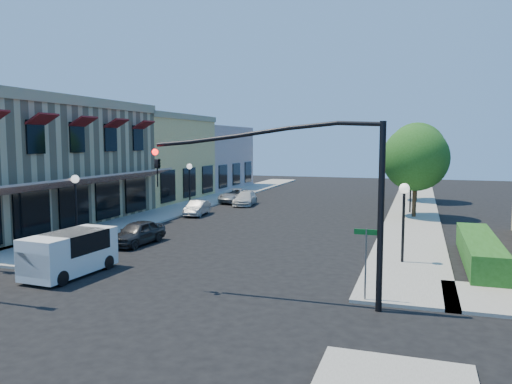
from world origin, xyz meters
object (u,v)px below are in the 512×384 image
(signal_mast_arm, at_px, (313,181))
(lamppost_right_far, at_px, (411,177))
(parked_car_d, at_px, (236,196))
(street_tree_b, at_px, (417,151))
(parked_car_b, at_px, (197,208))
(parked_car_a, at_px, (137,233))
(street_tree_a, at_px, (416,158))
(lamppost_right_near, at_px, (404,203))
(parked_car_c, at_px, (245,199))
(lamppost_left_far, at_px, (189,174))
(lamppost_left_near, at_px, (75,190))
(street_name_sign, at_px, (366,253))
(white_van, at_px, (69,251))

(signal_mast_arm, height_order, lamppost_right_far, signal_mast_arm)
(parked_car_d, bearing_deg, lamppost_right_far, -5.99)
(street_tree_b, height_order, lamppost_right_far, street_tree_b)
(street_tree_b, xyz_separation_m, parked_car_b, (-15.00, -13.54, -4.01))
(parked_car_b, bearing_deg, lamppost_right_far, 13.83)
(parked_car_a, bearing_deg, street_tree_b, 64.39)
(street_tree_a, bearing_deg, lamppost_right_near, -91.23)
(lamppost_right_near, xyz_separation_m, parked_car_d, (-14.70, 18.49, -2.13))
(signal_mast_arm, distance_m, parked_car_c, 26.01)
(street_tree_b, bearing_deg, lamppost_left_far, -149.97)
(lamppost_right_near, bearing_deg, parked_car_c, 128.11)
(parked_car_b, xyz_separation_m, parked_car_d, (0.00, 8.03, 0.07))
(lamppost_left_near, height_order, parked_car_b, lamppost_left_near)
(street_tree_a, distance_m, lamppost_left_near, 22.30)
(street_name_sign, relative_size, parked_car_d, 0.57)
(parked_car_a, bearing_deg, lamppost_right_near, 3.63)
(signal_mast_arm, bearing_deg, street_tree_b, 84.49)
(street_tree_b, bearing_deg, lamppost_left_near, -125.79)
(signal_mast_arm, bearing_deg, parked_car_c, 114.43)
(signal_mast_arm, height_order, street_name_sign, signal_mast_arm)
(street_tree_b, bearing_deg, white_van, -113.30)
(street_tree_a, distance_m, signal_mast_arm, 20.71)
(parked_car_c, bearing_deg, lamppost_right_near, -59.63)
(street_tree_a, xyz_separation_m, signal_mast_arm, (-2.94, -20.50, -0.11))
(white_van, distance_m, parked_car_c, 23.01)
(street_tree_b, xyz_separation_m, lamppost_right_near, (-0.30, -24.00, -1.81))
(lamppost_left_far, relative_size, lamppost_right_near, 1.00)
(street_name_sign, relative_size, lamppost_right_near, 0.70)
(lamppost_left_near, height_order, lamppost_right_near, same)
(lamppost_right_near, height_order, lamppost_right_far, same)
(lamppost_left_near, xyz_separation_m, parked_car_d, (2.30, 18.49, -2.13))
(lamppost_right_near, relative_size, parked_car_d, 0.82)
(lamppost_right_near, distance_m, parked_car_c, 21.66)
(parked_car_d, bearing_deg, lamppost_left_far, -113.53)
(street_name_sign, xyz_separation_m, lamppost_right_near, (1.00, 5.80, 1.04))
(lamppost_left_far, distance_m, white_van, 20.58)
(parked_car_c, bearing_deg, parked_car_b, -109.91)
(street_tree_a, xyz_separation_m, street_name_sign, (-1.30, -19.80, -2.50))
(parked_car_c, bearing_deg, lamppost_right_far, -11.84)
(lamppost_right_near, relative_size, white_van, 0.89)
(lamppost_right_far, bearing_deg, parked_car_d, 170.40)
(white_van, bearing_deg, parked_car_d, 94.80)
(street_tree_a, distance_m, street_tree_b, 10.01)
(parked_car_b, bearing_deg, white_van, -89.70)
(street_tree_a, xyz_separation_m, parked_car_a, (-13.60, -13.91, -3.57))
(lamppost_right_far, relative_size, parked_car_c, 0.93)
(signal_mast_arm, distance_m, lamppost_right_far, 22.70)
(lamppost_left_far, relative_size, lamppost_right_far, 1.00)
(street_tree_a, xyz_separation_m, lamppost_left_near, (-17.30, -14.00, -1.46))
(signal_mast_arm, distance_m, lamppost_right_near, 7.15)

